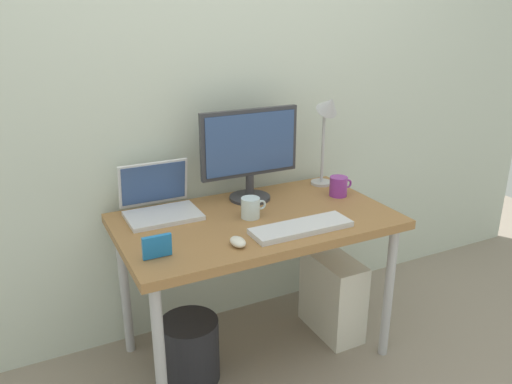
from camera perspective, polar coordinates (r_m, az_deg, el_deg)
ground_plane at (r=2.63m, az=0.00°, el=-17.41°), size 6.00×6.00×0.00m
back_wall at (r=2.48m, az=-4.35°, el=13.02°), size 4.40×0.04×2.60m
desk at (r=2.30m, az=0.00°, el=-4.41°), size 1.22×0.70×0.72m
monitor at (r=2.40m, az=-0.70°, el=4.80°), size 0.49×0.20×0.44m
laptop at (r=2.33m, az=-10.81°, el=-1.08°), size 0.32×0.26×0.23m
desk_lamp at (r=2.59m, az=8.05°, el=8.06°), size 0.11×0.16×0.49m
keyboard at (r=2.14m, az=5.10°, el=-3.99°), size 0.44×0.14×0.02m
mouse at (r=2.00m, az=-2.05°, el=-5.60°), size 0.06×0.09×0.03m
coffee_mug at (r=2.54m, az=9.26°, el=0.64°), size 0.12×0.09×0.10m
glass_cup at (r=2.25m, az=-0.59°, el=-1.77°), size 0.12×0.08×0.09m
photo_frame at (r=1.93m, az=-11.05°, el=-6.01°), size 0.11×0.02×0.09m
computer_tower at (r=2.69m, az=8.56°, el=-11.34°), size 0.18×0.36×0.42m
wastebasket at (r=2.41m, az=-7.37°, el=-17.14°), size 0.26×0.26×0.30m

